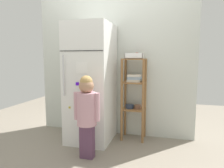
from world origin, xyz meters
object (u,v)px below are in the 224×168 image
object	(u,v)px
refrigerator	(91,83)
fruit_bin	(135,56)
pantry_shelf_unit	(134,91)
child_standing	(87,109)

from	to	relation	value
refrigerator	fruit_bin	xyz separation A→B (m)	(0.63, 0.17, 0.39)
refrigerator	fruit_bin	distance (m)	0.76
refrigerator	pantry_shelf_unit	world-z (taller)	refrigerator
fruit_bin	child_standing	bearing A→B (deg)	-122.49
child_standing	pantry_shelf_unit	distance (m)	0.89
refrigerator	child_standing	xyz separation A→B (m)	(0.16, -0.56, -0.24)
refrigerator	pantry_shelf_unit	xyz separation A→B (m)	(0.60, 0.20, -0.12)
pantry_shelf_unit	fruit_bin	xyz separation A→B (m)	(0.02, -0.03, 0.51)
fruit_bin	refrigerator	bearing A→B (deg)	-164.70
refrigerator	fruit_bin	world-z (taller)	refrigerator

